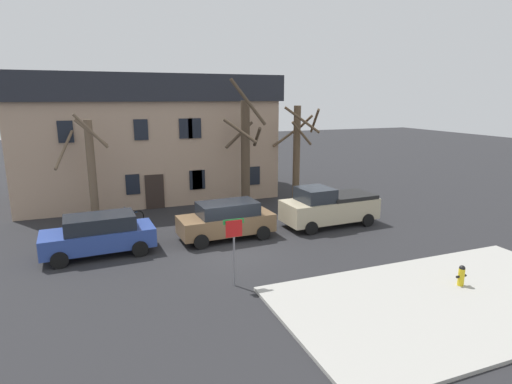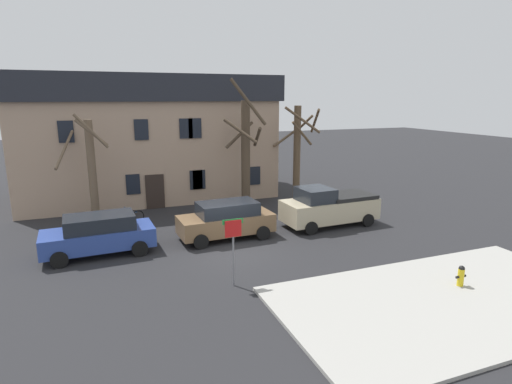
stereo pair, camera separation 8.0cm
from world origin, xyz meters
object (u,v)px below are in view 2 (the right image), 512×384
at_px(building_main, 149,136).
at_px(car_blue_wagon, 99,234).
at_px(tree_bare_near, 90,167).
at_px(fire_hydrant, 461,275).
at_px(car_brown_wagon, 226,220).
at_px(tree_bare_mid, 246,151).
at_px(tree_bare_far, 298,149).
at_px(pickup_truck_beige, 329,207).
at_px(street_sign_pole, 233,239).
at_px(bicycle_leaning, 128,218).

height_order(building_main, car_blue_wagon, building_main).
bearing_deg(tree_bare_near, fire_hydrant, -48.21).
bearing_deg(car_brown_wagon, tree_bare_near, 138.36).
distance_m(building_main, car_blue_wagon, 11.71).
relative_size(tree_bare_mid, fire_hydrant, 10.17).
bearing_deg(tree_bare_far, tree_bare_mid, -167.91).
xyz_separation_m(tree_bare_near, car_blue_wagon, (0.18, -5.31, -2.10)).
xyz_separation_m(car_blue_wagon, pickup_truck_beige, (11.40, 0.12, 0.10)).
distance_m(car_blue_wagon, pickup_truck_beige, 11.40).
bearing_deg(fire_hydrant, street_sign_pole, 157.15).
relative_size(building_main, pickup_truck_beige, 3.19).
relative_size(tree_bare_near, tree_bare_far, 0.96).
distance_m(building_main, tree_bare_near, 6.65).
relative_size(tree_bare_near, street_sign_pole, 2.35).
bearing_deg(car_blue_wagon, tree_bare_mid, 30.68).
relative_size(building_main, tree_bare_far, 2.68).
bearing_deg(fire_hydrant, tree_bare_mid, 104.16).
bearing_deg(tree_bare_mid, car_blue_wagon, -149.32).
bearing_deg(bicycle_leaning, pickup_truck_beige, -21.30).
height_order(pickup_truck_beige, street_sign_pole, street_sign_pole).
height_order(fire_hydrant, bicycle_leaning, bicycle_leaning).
distance_m(tree_bare_near, tree_bare_mid, 8.72).
bearing_deg(street_sign_pole, fire_hydrant, -22.85).
height_order(car_brown_wagon, bicycle_leaning, car_brown_wagon).
bearing_deg(car_brown_wagon, car_blue_wagon, -179.54).
xyz_separation_m(car_blue_wagon, fire_hydrant, (11.85, -8.16, -0.40)).
relative_size(car_blue_wagon, street_sign_pole, 1.88).
distance_m(fire_hydrant, bicycle_leaning, 15.97).
bearing_deg(street_sign_pole, tree_bare_near, 114.08).
height_order(tree_bare_near, bicycle_leaning, tree_bare_near).
bearing_deg(tree_bare_mid, car_brown_wagon, -119.07).
bearing_deg(pickup_truck_beige, tree_bare_near, 155.87).
xyz_separation_m(fire_hydrant, bicycle_leaning, (-10.37, 12.14, -0.14)).
height_order(tree_bare_near, tree_bare_mid, tree_bare_mid).
relative_size(tree_bare_far, fire_hydrant, 8.10).
height_order(car_brown_wagon, fire_hydrant, car_brown_wagon).
distance_m(pickup_truck_beige, bicycle_leaning, 10.66).
xyz_separation_m(street_sign_pole, bicycle_leaning, (-2.95, 9.02, -1.39)).
bearing_deg(car_brown_wagon, street_sign_pole, -104.28).
bearing_deg(tree_bare_near, car_blue_wagon, -88.03).
xyz_separation_m(tree_bare_mid, tree_bare_far, (3.89, 0.83, -0.13)).
bearing_deg(bicycle_leaning, car_blue_wagon, -110.49).
height_order(tree_bare_mid, car_brown_wagon, tree_bare_mid).
xyz_separation_m(pickup_truck_beige, fire_hydrant, (0.46, -8.28, -0.50)).
bearing_deg(fire_hydrant, car_blue_wagon, 145.45).
distance_m(car_brown_wagon, bicycle_leaning, 5.82).
xyz_separation_m(tree_bare_mid, bicycle_leaning, (-7.03, -1.07, -3.15)).
xyz_separation_m(tree_bare_near, tree_bare_far, (12.59, 0.58, 0.38)).
height_order(building_main, car_brown_wagon, building_main).
relative_size(tree_bare_mid, pickup_truck_beige, 1.49).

